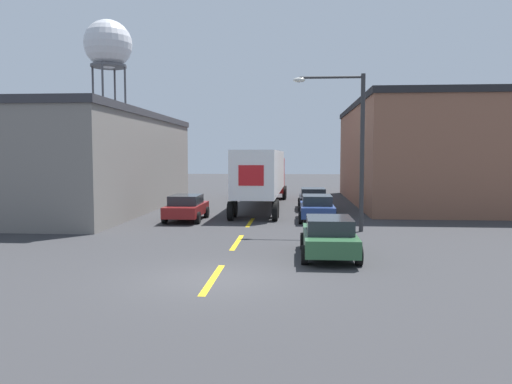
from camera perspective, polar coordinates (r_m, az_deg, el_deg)
The scene contains 11 objects.
ground_plane at distance 14.58m, azimuth -4.92°, elevation -9.84°, with size 160.00×160.00×0.00m, color #333335.
road_centerline at distance 20.38m, azimuth -2.17°, elevation -5.76°, with size 0.20×15.63×0.01m.
warehouse_left at distance 33.98m, azimuth -18.57°, elevation 3.31°, with size 8.91×19.89×6.24m.
warehouse_right at distance 38.93m, azimuth 19.55°, elevation 4.16°, with size 11.87×19.86×7.31m.
semi_truck at distance 33.88m, azimuth 0.83°, elevation 2.20°, with size 2.95×16.09×3.82m.
parked_car_right_near at distance 17.57m, azimuth 8.35°, elevation -5.01°, with size 1.96×4.18×1.39m.
parked_car_right_far at distance 32.84m, azimuth 6.53°, elevation -0.70°, with size 1.96×4.18×1.39m.
parked_car_left_far at distance 27.27m, azimuth -7.96°, elevation -1.72°, with size 1.96×4.18×1.39m.
parked_car_right_mid at distance 27.13m, azimuth 6.97°, elevation -1.74°, with size 1.96×4.18×1.39m.
water_tower at distance 72.32m, azimuth -16.55°, elevation 15.69°, with size 6.38×6.38×21.58m.
street_lamp at distance 23.43m, azimuth 10.95°, elevation 6.06°, with size 3.28×0.32×7.24m.
Camera 1 is at (2.32, -13.95, 3.54)m, focal length 35.00 mm.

